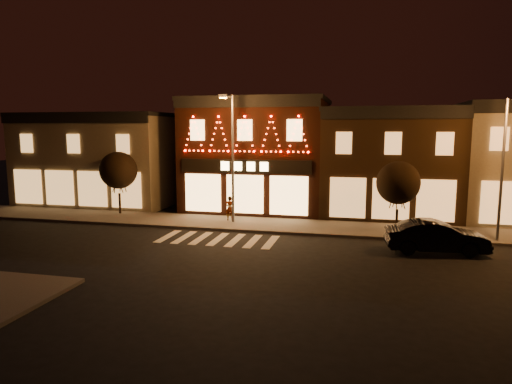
% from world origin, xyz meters
% --- Properties ---
extents(ground, '(120.00, 120.00, 0.00)m').
position_xyz_m(ground, '(0.00, 0.00, 0.00)').
color(ground, black).
rests_on(ground, ground).
extents(sidewalk_far, '(44.00, 4.00, 0.15)m').
position_xyz_m(sidewalk_far, '(2.00, 8.00, 0.07)').
color(sidewalk_far, '#47423D').
rests_on(sidewalk_far, ground).
extents(building_left, '(12.20, 8.28, 7.30)m').
position_xyz_m(building_left, '(-13.00, 13.99, 3.66)').
color(building_left, '#726551').
rests_on(building_left, ground).
extents(building_pulp, '(10.20, 8.34, 8.30)m').
position_xyz_m(building_pulp, '(0.00, 13.98, 4.16)').
color(building_pulp, black).
rests_on(building_pulp, ground).
extents(building_right_a, '(9.20, 8.28, 7.50)m').
position_xyz_m(building_right_a, '(9.50, 13.99, 3.76)').
color(building_right_a, '#382413').
rests_on(building_right_a, ground).
extents(streetlamp_mid, '(0.52, 1.83, 8.01)m').
position_xyz_m(streetlamp_mid, '(-0.32, 7.86, 4.85)').
color(streetlamp_mid, '#59595E').
rests_on(streetlamp_mid, sidewalk_far).
extents(streetlamp_right, '(0.56, 1.73, 7.52)m').
position_xyz_m(streetlamp_right, '(14.91, 6.44, 4.56)').
color(streetlamp_right, '#59595E').
rests_on(streetlamp_right, sidewalk_far).
extents(tree_left, '(2.61, 2.61, 4.36)m').
position_xyz_m(tree_left, '(-8.96, 9.13, 3.20)').
color(tree_left, black).
rests_on(tree_left, sidewalk_far).
extents(tree_right, '(2.46, 2.46, 4.12)m').
position_xyz_m(tree_right, '(9.72, 7.40, 3.03)').
color(tree_right, black).
rests_on(tree_right, sidewalk_far).
extents(dark_sedan, '(4.98, 2.13, 1.60)m').
position_xyz_m(dark_sedan, '(11.38, 3.91, 0.80)').
color(dark_sedan, black).
rests_on(dark_sedan, ground).
extents(pedestrian, '(0.62, 0.45, 1.60)m').
position_xyz_m(pedestrian, '(-0.65, 8.50, 0.95)').
color(pedestrian, gray).
rests_on(pedestrian, sidewalk_far).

